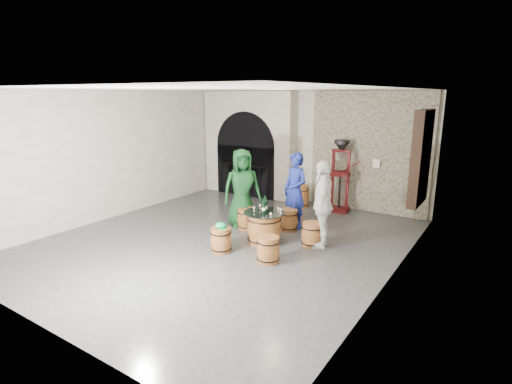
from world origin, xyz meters
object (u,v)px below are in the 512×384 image
Objects in this scene: barrel_stool_near_right at (268,250)px; corking_press at (341,171)px; barrel_stool_left at (246,219)px; side_barrel at (301,196)px; person_green at (242,188)px; wine_bottle_right at (265,205)px; wine_bottle_left at (266,206)px; person_white at (323,204)px; person_blue at (295,191)px; barrel_stool_right at (312,234)px; barrel_table at (264,228)px; barrel_stool_near_left at (221,240)px; wine_bottle_center at (264,208)px; barrel_stool_far at (289,220)px.

corking_press reaches higher than barrel_stool_near_right.
barrel_stool_left is 2.37m from side_barrel.
person_green reaches higher than wine_bottle_right.
wine_bottle_left is (1.07, -0.65, -0.12)m from person_green.
person_blue is at bearing -144.87° from person_white.
corking_press is at bearing 100.33° from barrel_stool_right.
person_blue is 0.93× the size of corking_press.
wine_bottle_left is at bearing -105.42° from corking_press.
person_green is 1.26m from wine_bottle_left.
barrel_table is 1.01m from barrel_stool_left.
corking_press is (0.48, 3.04, 0.31)m from wine_bottle_right.
person_white reaches higher than side_barrel.
person_white is (2.16, -0.21, -0.02)m from person_green.
corking_press is (-0.67, 2.64, 0.21)m from person_white.
corking_press is at bearing 82.17° from barrel_table.
barrel_stool_near_left is (-1.39, -1.30, 0.00)m from barrel_stool_right.
wine_bottle_center reaches higher than barrel_stool_near_left.
person_green reaches higher than wine_bottle_left.
barrel_stool_right is 1.16m from wine_bottle_center.
barrel_stool_near_right is at bearing -52.11° from wine_bottle_center.
barrel_stool_right is at bearing 29.28° from wine_bottle_center.
side_barrel is (0.44, 2.22, -0.62)m from person_green.
person_green is (-1.99, 0.29, 0.68)m from barrel_stool_right.
wine_bottle_left is (0.85, -0.51, 0.57)m from barrel_stool_left.
barrel_table is 1.01m from barrel_stool_right.
barrel_stool_far is at bearing 75.17° from barrel_stool_near_left.
person_green is at bearing 148.52° from wine_bottle_left.
wine_bottle_right is (-0.97, -0.32, 0.57)m from barrel_stool_right.
person_green is 2.86m from corking_press.
wine_bottle_right is at bearing -88.55° from person_white.
side_barrel is (-1.72, 2.43, -0.60)m from person_white.
wine_bottle_left is 3.13m from corking_press.
corking_press is (-0.17, 3.94, 0.87)m from barrel_stool_near_right.
barrel_table is 1.01m from barrel_stool_far.
barrel_stool_far is 1.91m from barrel_stool_near_right.
barrel_stool_far is 0.28× the size of person_blue.
wine_bottle_center is at bearing 57.67° from barrel_stool_near_left.
barrel_stool_near_left is at bearing -113.27° from wine_bottle_right.
person_green reaches higher than barrel_stool_right.
wine_bottle_right is at bearing 125.92° from barrel_stool_near_right.
barrel_stool_right is at bearing 21.71° from wine_bottle_left.
person_green is (-0.21, 0.14, 0.68)m from barrel_stool_left.
corking_press is (0.39, 2.11, 0.87)m from barrel_stool_far.
person_blue is at bearing 76.72° from barrel_stool_near_left.
barrel_stool_near_right is at bearing -105.02° from barrel_stool_right.
barrel_stool_left is 1.00× the size of barrel_stool_far.
wine_bottle_right is at bearing 120.76° from barrel_table.
person_blue reaches higher than wine_bottle_center.
barrel_table is at bearing -83.72° from person_green.
barrel_table is 1.40m from person_blue.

